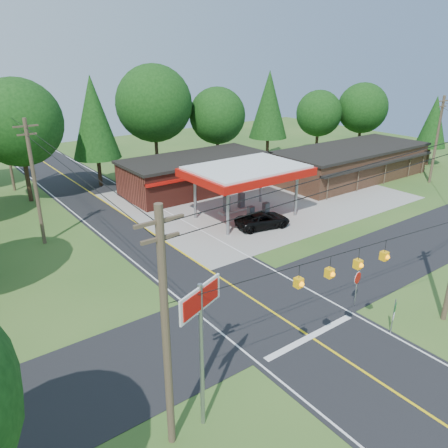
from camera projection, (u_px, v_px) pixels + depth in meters
ground at (266, 308)px, 26.45m from camera, size 120.00×120.00×0.00m
main_highway at (266, 308)px, 26.45m from camera, size 8.00×120.00×0.02m
cross_road at (266, 308)px, 26.45m from camera, size 70.00×7.00×0.02m
lane_center_yellow at (266, 308)px, 26.44m from camera, size 0.15×110.00×0.00m
gas_canopy at (246, 173)px, 39.59m from camera, size 10.60×7.40×4.88m
convenience_store at (196, 173)px, 48.46m from camera, size 16.40×7.55×3.80m
strip_building at (351, 163)px, 53.21m from camera, size 20.40×8.75×3.80m
utility_pole_near_left at (166, 331)px, 15.54m from camera, size 1.80×0.30×10.00m
utility_pole_far_left at (35, 181)px, 33.55m from camera, size 1.80×0.30×10.00m
utility_pole_far_right at (437, 139)px, 50.12m from camera, size 1.80×0.30×10.00m
utility_pole_north at (7, 148)px, 47.24m from camera, size 0.30×0.30×9.50m
overhead_beacons at (346, 254)px, 19.14m from camera, size 17.04×2.04×1.03m
treeline_backdrop at (109, 130)px, 42.09m from camera, size 70.27×51.59×13.30m
suv_car at (263, 220)px, 38.38m from camera, size 5.85×5.85×1.37m
sedan_car at (221, 185)px, 48.56m from camera, size 4.43×4.43×1.27m
big_stop_sign at (201, 324)px, 16.48m from camera, size 2.32×0.94×6.60m
octagonal_stop_sign at (357, 281)px, 26.06m from camera, size 0.80×0.22×2.34m
route_sign_post at (394, 313)px, 23.59m from camera, size 0.42×0.21×2.17m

